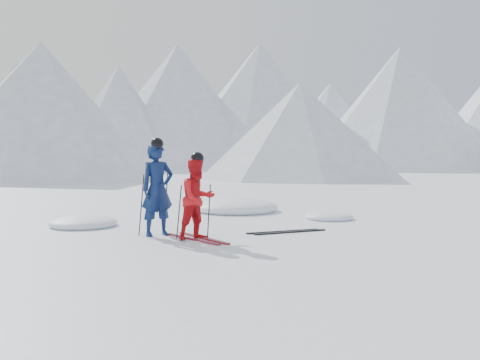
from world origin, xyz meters
name	(u,v)px	position (x,y,z in m)	size (l,w,h in m)	color
ground	(304,228)	(0.00, 0.00, 0.00)	(160.00, 160.00, 0.00)	white
mountain_range	(151,98)	(5.71, 35.31, 6.72)	(106.15, 62.94, 15.53)	#B2BCD1
skier_blue	(157,190)	(-3.36, 0.29, 0.96)	(0.70, 0.46, 1.91)	#0C1E4B
skier_red	(197,199)	(-2.76, -0.47, 0.81)	(0.79, 0.61, 1.62)	red
pole_blue_left	(141,205)	(-3.66, 0.44, 0.64)	(0.02, 0.02, 1.28)	black
pole_blue_right	(166,203)	(-3.11, 0.54, 0.64)	(0.02, 0.02, 1.28)	black
pole_red_left	(179,212)	(-3.06, -0.22, 0.54)	(0.02, 0.02, 1.08)	black
pole_red_right	(209,211)	(-2.46, -0.32, 0.54)	(0.02, 0.02, 1.08)	black
ski_worn_left	(192,239)	(-2.88, -0.47, 0.01)	(0.09, 1.70, 0.03)	black
ski_worn_right	(203,238)	(-2.64, -0.47, 0.01)	(0.09, 1.70, 0.03)	black
ski_loose_a	(283,231)	(-0.77, -0.37, 0.01)	(0.09, 1.70, 0.03)	black
ski_loose_b	(290,232)	(-0.67, -0.52, 0.01)	(0.09, 1.70, 0.03)	black
snow_lumps	(221,214)	(-0.76, 3.19, 0.00)	(7.38, 4.49, 0.54)	white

